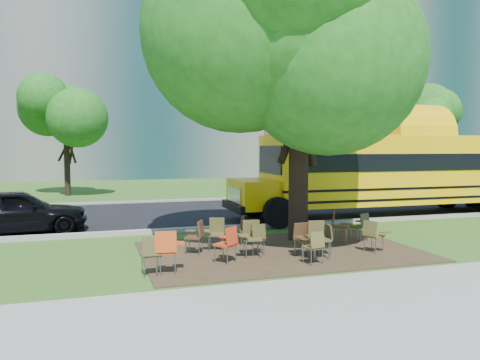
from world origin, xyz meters
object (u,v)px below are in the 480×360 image
object	(u,v)px
main_tree	(299,59)
chair_6	(324,236)
chair_7	(374,233)
chair_9	(216,231)
school_bus	(405,170)
chair_3	(251,235)
chair_5	(302,236)
chair_14	(317,236)
black_car	(16,211)
chair_2	(228,241)
chair_11	(257,236)
chair_4	(315,244)
chair_12	(338,224)
chair_1	(167,247)
chair_10	(246,228)
chair_8	(196,234)
chair_13	(362,224)
chair_0	(152,251)

from	to	relation	value
main_tree	chair_6	bearing A→B (deg)	-94.37
chair_7	chair_9	world-z (taller)	chair_9
main_tree	chair_7	world-z (taller)	main_tree
school_bus	chair_3	xyz separation A→B (m)	(-8.01, -4.89, -1.25)
chair_3	chair_5	distance (m)	1.26
chair_7	chair_14	xyz separation A→B (m)	(-1.62, -0.10, 0.04)
school_bus	black_car	world-z (taller)	school_bus
main_tree	chair_2	distance (m)	5.71
main_tree	chair_11	size ratio (longest dim) A/B	10.90
chair_4	chair_12	xyz separation A→B (m)	(1.74, 2.08, 0.05)
chair_1	chair_10	bearing A→B (deg)	52.18
chair_2	chair_7	world-z (taller)	chair_2
chair_3	chair_4	world-z (taller)	chair_3
chair_8	chair_5	bearing A→B (deg)	-85.72
chair_3	chair_13	bearing A→B (deg)	-158.05
chair_4	chair_14	xyz separation A→B (m)	(0.33, 0.56, 0.07)
chair_3	chair_6	distance (m)	1.85
chair_2	chair_8	bearing A→B (deg)	73.75
chair_10	chair_13	xyz separation A→B (m)	(3.30, -0.43, 0.02)
chair_5	chair_9	bearing A→B (deg)	-44.63
chair_2	chair_10	world-z (taller)	chair_2
main_tree	school_bus	xyz separation A→B (m)	(6.04, 3.30, -3.34)
chair_6	chair_14	world-z (taller)	chair_14
chair_1	chair_12	bearing A→B (deg)	30.27
chair_2	chair_6	bearing A→B (deg)	-36.35
main_tree	chair_11	xyz separation A→B (m)	(-1.77, -1.47, -4.66)
chair_0	chair_14	distance (m)	3.98
chair_1	chair_14	distance (m)	3.68
chair_1	chair_2	distance (m)	1.56
chair_5	chair_14	bearing A→B (deg)	125.76
chair_1	chair_6	bearing A→B (deg)	19.12
chair_1	chair_5	world-z (taller)	chair_1
chair_10	chair_1	bearing A→B (deg)	-18.91
chair_11	chair_4	bearing A→B (deg)	-64.66
main_tree	chair_11	bearing A→B (deg)	-140.21
chair_8	black_car	xyz separation A→B (m)	(-4.73, 4.38, 0.17)
chair_1	chair_11	world-z (taller)	chair_1
chair_4	chair_7	xyz separation A→B (m)	(1.95, 0.65, 0.03)
chair_7	chair_11	world-z (taller)	chair_7
chair_8	chair_12	size ratio (longest dim) A/B	0.99
main_tree	chair_8	xyz separation A→B (m)	(-3.17, -0.92, -4.62)
chair_0	chair_8	xyz separation A→B (m)	(1.27, 1.64, 0.01)
chair_5	chair_11	bearing A→B (deg)	-33.78
chair_7	black_car	bearing A→B (deg)	-144.73
chair_2	chair_11	size ratio (longest dim) A/B	1.09
main_tree	black_car	distance (m)	9.71
chair_2	chair_12	size ratio (longest dim) A/B	1.01
school_bus	chair_7	distance (m)	7.39
chair_9	chair_12	xyz separation A→B (m)	(3.53, -0.03, 0.01)
chair_2	chair_6	world-z (taller)	chair_2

